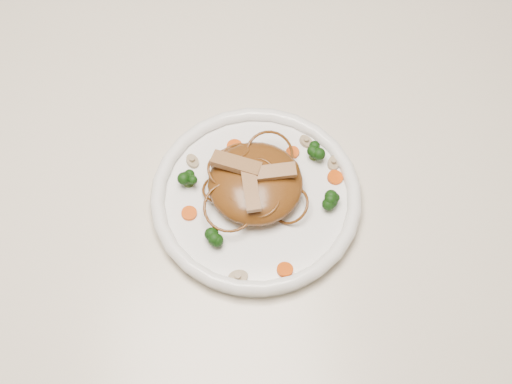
{
  "coord_description": "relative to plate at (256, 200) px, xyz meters",
  "views": [
    {
      "loc": [
        0.05,
        -0.5,
        1.62
      ],
      "look_at": [
        0.09,
        -0.04,
        0.78
      ],
      "focal_mm": 49.63,
      "sensor_mm": 36.0,
      "label": 1
    }
  ],
  "objects": [
    {
      "name": "mushroom_3",
      "position": [
        0.08,
        0.08,
        0.01
      ],
      "size": [
        0.03,
        0.03,
        0.01
      ],
      "primitive_type": "cylinder",
      "rotation": [
        0.0,
        0.0,
        2.21
      ],
      "color": "tan",
      "rests_on": "plate"
    },
    {
      "name": "carrot_1",
      "position": [
        -0.09,
        -0.02,
        0.01
      ],
      "size": [
        0.02,
        0.02,
        0.0
      ],
      "primitive_type": "cylinder",
      "rotation": [
        0.0,
        0.0,
        -0.14
      ],
      "color": "#EF5408",
      "rests_on": "plate"
    },
    {
      "name": "table",
      "position": [
        -0.09,
        0.04,
        -0.11
      ],
      "size": [
        1.2,
        0.8,
        0.75
      ],
      "color": "beige",
      "rests_on": "ground"
    },
    {
      "name": "mushroom_0",
      "position": [
        -0.03,
        -0.12,
        0.01
      ],
      "size": [
        0.03,
        0.03,
        0.01
      ],
      "primitive_type": "cylinder",
      "rotation": [
        0.0,
        0.0,
        0.23
      ],
      "color": "tan",
      "rests_on": "plate"
    },
    {
      "name": "noodle_mound",
      "position": [
        0.0,
        0.01,
        0.03
      ],
      "size": [
        0.16,
        0.16,
        0.04
      ],
      "primitive_type": "ellipsoid",
      "rotation": [
        0.0,
        0.0,
        0.26
      ],
      "color": "brown",
      "rests_on": "plate"
    },
    {
      "name": "ground",
      "position": [
        -0.09,
        0.04,
        -0.76
      ],
      "size": [
        4.0,
        4.0,
        0.0
      ],
      "primitive_type": "plane",
      "color": "#55391D",
      "rests_on": "ground"
    },
    {
      "name": "plate",
      "position": [
        0.0,
        0.0,
        0.0
      ],
      "size": [
        0.35,
        0.35,
        0.02
      ],
      "primitive_type": "cylinder",
      "rotation": [
        0.0,
        0.0,
        -0.27
      ],
      "color": "white",
      "rests_on": "table"
    },
    {
      "name": "broccoli_1",
      "position": [
        -0.09,
        0.03,
        0.02
      ],
      "size": [
        0.03,
        0.03,
        0.03
      ],
      "primitive_type": null,
      "rotation": [
        0.0,
        0.0,
        0.2
      ],
      "color": "#123A0C",
      "rests_on": "plate"
    },
    {
      "name": "chicken_a",
      "position": [
        0.02,
        0.01,
        0.05
      ],
      "size": [
        0.06,
        0.02,
        0.01
      ],
      "primitive_type": "cube",
      "rotation": [
        0.0,
        0.0,
        0.05
      ],
      "color": "#B18053",
      "rests_on": "noodle_mound"
    },
    {
      "name": "mushroom_2",
      "position": [
        -0.08,
        0.06,
        0.01
      ],
      "size": [
        0.03,
        0.03,
        0.01
      ],
      "primitive_type": "cylinder",
      "rotation": [
        0.0,
        0.0,
        -1.12
      ],
      "color": "tan",
      "rests_on": "plate"
    },
    {
      "name": "mushroom_1",
      "position": [
        0.11,
        0.04,
        0.01
      ],
      "size": [
        0.03,
        0.03,
        0.01
      ],
      "primitive_type": "cylinder",
      "rotation": [
        0.0,
        0.0,
        1.29
      ],
      "color": "tan",
      "rests_on": "plate"
    },
    {
      "name": "chicken_c",
      "position": [
        -0.01,
        -0.02,
        0.05
      ],
      "size": [
        0.02,
        0.06,
        0.01
      ],
      "primitive_type": "cube",
      "rotation": [
        0.0,
        0.0,
        4.76
      ],
      "color": "#B18053",
      "rests_on": "noodle_mound"
    },
    {
      "name": "broccoli_3",
      "position": [
        0.1,
        -0.02,
        0.02
      ],
      "size": [
        0.02,
        0.02,
        0.03
      ],
      "primitive_type": null,
      "rotation": [
        0.0,
        0.0,
        -0.01
      ],
      "color": "#123A0C",
      "rests_on": "plate"
    },
    {
      "name": "broccoli_0",
      "position": [
        0.09,
        0.06,
        0.02
      ],
      "size": [
        0.03,
        0.03,
        0.03
      ],
      "primitive_type": null,
      "rotation": [
        0.0,
        0.0,
        0.33
      ],
      "color": "#123A0C",
      "rests_on": "plate"
    },
    {
      "name": "carrot_0",
      "position": [
        0.06,
        0.07,
        0.01
      ],
      "size": [
        0.02,
        0.02,
        0.0
      ],
      "primitive_type": "cylinder",
      "rotation": [
        0.0,
        0.0,
        -0.06
      ],
      "color": "#EF5408",
      "rests_on": "plate"
    },
    {
      "name": "carrot_2",
      "position": [
        0.11,
        0.02,
        0.01
      ],
      "size": [
        0.03,
        0.03,
        0.0
      ],
      "primitive_type": "cylinder",
      "rotation": [
        0.0,
        0.0,
        0.39
      ],
      "color": "#EF5408",
      "rests_on": "plate"
    },
    {
      "name": "broccoli_2",
      "position": [
        -0.06,
        -0.06,
        0.02
      ],
      "size": [
        0.03,
        0.03,
        0.03
      ],
      "primitive_type": null,
      "rotation": [
        0.0,
        0.0,
        0.31
      ],
      "color": "#123A0C",
      "rests_on": "plate"
    },
    {
      "name": "carrot_3",
      "position": [
        -0.02,
        0.08,
        0.01
      ],
      "size": [
        0.02,
        0.02,
        0.0
      ],
      "primitive_type": "cylinder",
      "rotation": [
        0.0,
        0.0,
        -0.03
      ],
      "color": "#EF5408",
      "rests_on": "plate"
    },
    {
      "name": "carrot_4",
      "position": [
        0.03,
        -0.11,
        0.01
      ],
      "size": [
        0.03,
        0.03,
        0.0
      ],
      "primitive_type": "cylinder",
      "rotation": [
        0.0,
        0.0,
        0.25
      ],
      "color": "#EF5408",
      "rests_on": "plate"
    },
    {
      "name": "chicken_b",
      "position": [
        -0.02,
        0.03,
        0.05
      ],
      "size": [
        0.07,
        0.05,
        0.01
      ],
      "primitive_type": "cube",
      "rotation": [
        0.0,
        0.0,
        2.72
      ],
      "color": "#B18053",
      "rests_on": "noodle_mound"
    }
  ]
}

